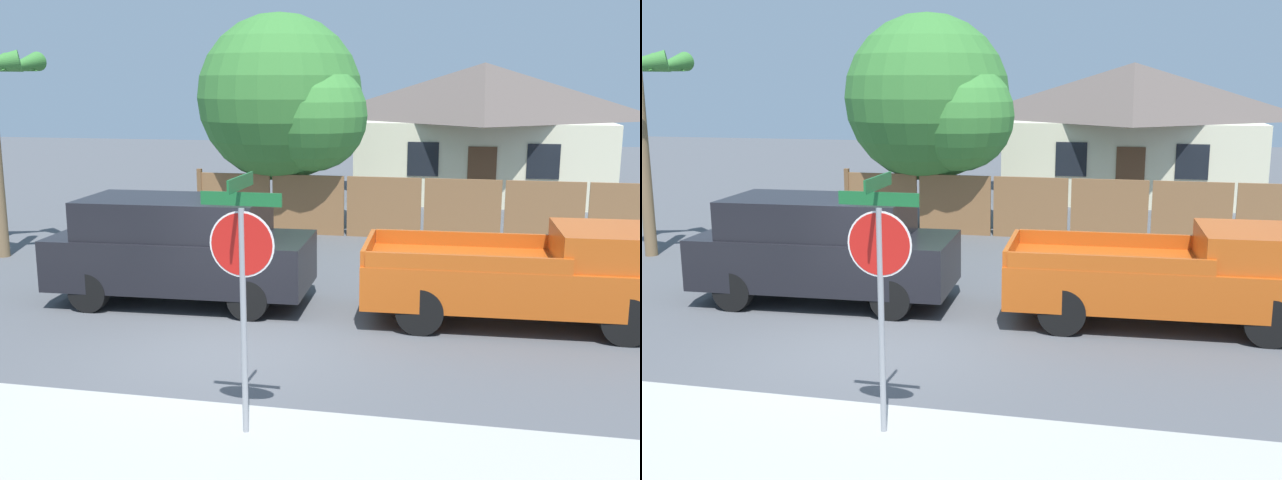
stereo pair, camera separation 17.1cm
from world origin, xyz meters
The scene contains 8 objects.
ground_plane centered at (0.00, 0.00, 0.00)m, with size 80.00×80.00×0.00m, color #4C4F54.
sidewalk_strip centered at (0.00, -3.60, 0.00)m, with size 36.00×3.20×0.01m.
wooden_fence centered at (3.34, 8.77, 0.80)m, with size 14.27×0.12×1.69m.
house centered at (3.84, 17.49, 2.44)m, with size 8.99×7.73×4.69m.
oak_tree centered at (-1.46, 9.58, 3.48)m, with size 4.76×4.53×5.85m.
red_suv centered at (-1.62, 2.12, 1.04)m, with size 4.77×2.07×1.95m.
orange_pickup centered at (4.60, 2.13, 0.84)m, with size 5.18×2.18×1.67m.
stop_sign centered at (1.11, -2.70, 2.03)m, with size 0.93×0.84×3.00m.
Camera 2 is at (3.76, -10.40, 4.00)m, focal length 42.00 mm.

